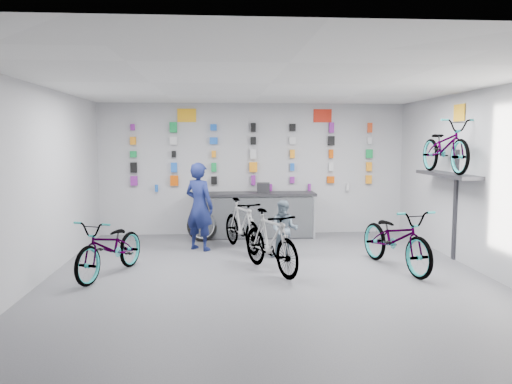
{
  "coord_description": "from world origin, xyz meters",
  "views": [
    {
      "loc": [
        -0.75,
        -7.45,
        2.17
      ],
      "look_at": [
        -0.12,
        1.4,
        1.24
      ],
      "focal_mm": 35.0,
      "sensor_mm": 36.0,
      "label": 1
    }
  ],
  "objects": [
    {
      "name": "merch_wall",
      "position": [
        -0.06,
        3.93,
        1.78
      ],
      "size": [
        5.55,
        0.08,
        1.57
      ],
      "color": "#81208C",
      "rests_on": "wall_back"
    },
    {
      "name": "wall_bracket",
      "position": [
        3.33,
        1.2,
        1.46
      ],
      "size": [
        0.39,
        1.9,
        2.0
      ],
      "color": "#333338",
      "rests_on": "wall_right"
    },
    {
      "name": "register",
      "position": [
        0.2,
        3.55,
        1.11
      ],
      "size": [
        0.31,
        0.33,
        0.22
      ],
      "primitive_type": "cube",
      "rotation": [
        0.0,
        0.0,
        -0.1
      ],
      "color": "black",
      "rests_on": "counter"
    },
    {
      "name": "wall_left",
      "position": [
        -3.5,
        0.0,
        1.5
      ],
      "size": [
        0.0,
        8.0,
        8.0
      ],
      "primitive_type": "plane",
      "rotation": [
        1.57,
        0.0,
        1.57
      ],
      "color": "#AFAFB1",
      "rests_on": "floor"
    },
    {
      "name": "ceiling",
      "position": [
        0.0,
        0.0,
        3.0
      ],
      "size": [
        8.0,
        8.0,
        0.0
      ],
      "primitive_type": "plane",
      "rotation": [
        3.14,
        0.0,
        0.0
      ],
      "color": "white",
      "rests_on": "wall_back"
    },
    {
      "name": "wall_back",
      "position": [
        0.0,
        4.0,
        1.5
      ],
      "size": [
        7.0,
        0.0,
        7.0
      ],
      "primitive_type": "plane",
      "rotation": [
        1.57,
        0.0,
        0.0
      ],
      "color": "#AFAFB1",
      "rests_on": "floor"
    },
    {
      "name": "sign_left",
      "position": [
        -1.5,
        3.98,
        2.72
      ],
      "size": [
        0.42,
        0.02,
        0.3
      ],
      "primitive_type": "cube",
      "color": "#FCAE1B",
      "rests_on": "wall_back"
    },
    {
      "name": "spare_wheel",
      "position": [
        -1.15,
        3.17,
        0.34
      ],
      "size": [
        0.7,
        0.4,
        0.68
      ],
      "rotation": [
        0.0,
        0.0,
        0.35
      ],
      "color": "black",
      "rests_on": "floor"
    },
    {
      "name": "bike_service",
      "position": [
        -0.34,
        2.26,
        0.51
      ],
      "size": [
        1.04,
        1.74,
        1.01
      ],
      "primitive_type": "imported",
      "rotation": [
        0.0,
        0.0,
        0.36
      ],
      "color": "gray",
      "rests_on": "floor"
    },
    {
      "name": "wall_front",
      "position": [
        0.0,
        -4.0,
        1.5
      ],
      "size": [
        7.0,
        0.0,
        7.0
      ],
      "primitive_type": "plane",
      "rotation": [
        -1.57,
        0.0,
        0.0
      ],
      "color": "#AFAFB1",
      "rests_on": "floor"
    },
    {
      "name": "bike_wall",
      "position": [
        3.25,
        1.2,
        2.05
      ],
      "size": [
        0.63,
        1.8,
        0.95
      ],
      "primitive_type": "imported",
      "color": "gray",
      "rests_on": "wall_bracket"
    },
    {
      "name": "customer",
      "position": [
        0.41,
        1.49,
        0.54
      ],
      "size": [
        0.61,
        0.54,
        1.07
      ],
      "primitive_type": "imported",
      "rotation": [
        0.0,
        0.0,
        -0.28
      ],
      "color": "slate",
      "rests_on": "floor"
    },
    {
      "name": "counter",
      "position": [
        0.0,
        3.54,
        0.49
      ],
      "size": [
        2.7,
        0.66,
        1.0
      ],
      "color": "black",
      "rests_on": "floor"
    },
    {
      "name": "floor",
      "position": [
        0.0,
        0.0,
        0.0
      ],
      "size": [
        8.0,
        8.0,
        0.0
      ],
      "primitive_type": "plane",
      "color": "#4B4C50",
      "rests_on": "ground"
    },
    {
      "name": "bike_left",
      "position": [
        -2.51,
        0.51,
        0.47
      ],
      "size": [
        1.22,
        1.9,
        0.95
      ],
      "primitive_type": "imported",
      "rotation": [
        0.0,
        0.0,
        -0.36
      ],
      "color": "gray",
      "rests_on": "floor"
    },
    {
      "name": "sign_side",
      "position": [
        3.48,
        1.2,
        2.65
      ],
      "size": [
        0.02,
        0.4,
        0.3
      ],
      "primitive_type": "cube",
      "color": "#FCAE1B",
      "rests_on": "wall_right"
    },
    {
      "name": "wall_right",
      "position": [
        3.5,
        0.0,
        1.5
      ],
      "size": [
        0.0,
        8.0,
        8.0
      ],
      "primitive_type": "plane",
      "rotation": [
        1.57,
        0.0,
        -1.57
      ],
      "color": "#AFAFB1",
      "rests_on": "floor"
    },
    {
      "name": "bike_center",
      "position": [
        0.06,
        0.56,
        0.51
      ],
      "size": [
        1.14,
        1.75,
        1.03
      ],
      "primitive_type": "imported",
      "rotation": [
        0.0,
        0.0,
        0.42
      ],
      "color": "gray",
      "rests_on": "floor"
    },
    {
      "name": "clerk",
      "position": [
        -1.17,
        2.32,
        0.87
      ],
      "size": [
        0.76,
        0.7,
        1.73
      ],
      "primitive_type": "imported",
      "rotation": [
        0.0,
        0.0,
        2.53
      ],
      "color": "#121A4A",
      "rests_on": "floor"
    },
    {
      "name": "sign_right",
      "position": [
        1.6,
        3.98,
        2.72
      ],
      "size": [
        0.42,
        0.02,
        0.3
      ],
      "primitive_type": "cube",
      "color": "red",
      "rests_on": "wall_back"
    },
    {
      "name": "bike_right",
      "position": [
        2.19,
        0.62,
        0.52
      ],
      "size": [
        1.14,
        2.1,
        1.05
      ],
      "primitive_type": "imported",
      "rotation": [
        0.0,
        0.0,
        0.23
      ],
      "color": "gray",
      "rests_on": "floor"
    }
  ]
}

